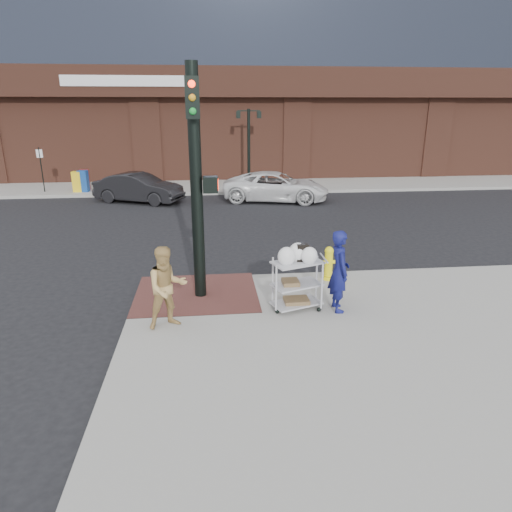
{
  "coord_description": "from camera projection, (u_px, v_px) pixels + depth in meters",
  "views": [
    {
      "loc": [
        -0.25,
        -8.98,
        4.3
      ],
      "look_at": [
        0.72,
        0.21,
        1.25
      ],
      "focal_mm": 32.0,
      "sensor_mm": 36.0,
      "label": 1
    }
  ],
  "objects": [
    {
      "name": "parking_sign",
      "position": [
        42.0,
        170.0,
        22.78
      ],
      "size": [
        0.05,
        0.05,
        2.2
      ],
      "primitive_type": "cylinder",
      "color": "black",
      "rests_on": "sidewalk_far"
    },
    {
      "name": "newsbox_yellow",
      "position": [
        77.0,
        182.0,
        22.99
      ],
      "size": [
        0.45,
        0.42,
        1.02
      ],
      "primitive_type": "cube",
      "rotation": [
        0.0,
        0.0,
        -0.07
      ],
      "color": "yellow",
      "rests_on": "sidewalk_far"
    },
    {
      "name": "sidewalk_far",
      "position": [
        348.0,
        155.0,
        41.3
      ],
      "size": [
        65.0,
        36.0,
        0.15
      ],
      "primitive_type": "cube",
      "color": "#999790",
      "rests_on": "ground"
    },
    {
      "name": "newsbox_red",
      "position": [
        85.0,
        180.0,
        23.45
      ],
      "size": [
        0.46,
        0.42,
        1.04
      ],
      "primitive_type": "cube",
      "rotation": [
        0.0,
        0.0,
        0.05
      ],
      "color": "#9E1812",
      "rests_on": "sidewalk_far"
    },
    {
      "name": "sedan_dark",
      "position": [
        139.0,
        188.0,
        21.15
      ],
      "size": [
        4.34,
        2.94,
        1.35
      ],
      "primitive_type": "imported",
      "rotation": [
        0.0,
        0.0,
        1.16
      ],
      "color": "black",
      "rests_on": "ground"
    },
    {
      "name": "newsbox_blue",
      "position": [
        83.0,
        181.0,
        23.01
      ],
      "size": [
        0.49,
        0.45,
        1.07
      ],
      "primitive_type": "cube",
      "rotation": [
        0.0,
        0.0,
        -0.1
      ],
      "color": "navy",
      "rests_on": "sidewalk_far"
    },
    {
      "name": "pedestrian_tan",
      "position": [
        167.0,
        288.0,
        8.78
      ],
      "size": [
        0.96,
        0.86,
        1.64
      ],
      "primitive_type": "imported",
      "rotation": [
        0.0,
        0.0,
        0.35
      ],
      "color": "tan",
      "rests_on": "sidewalk_near"
    },
    {
      "name": "traffic_signal_pole",
      "position": [
        197.0,
        179.0,
        9.65
      ],
      "size": [
        0.61,
        0.51,
        5.0
      ],
      "color": "black",
      "rests_on": "sidewalk_near"
    },
    {
      "name": "utility_cart",
      "position": [
        297.0,
        280.0,
        9.63
      ],
      "size": [
        1.16,
        0.89,
        1.43
      ],
      "color": "#B1B2B7",
      "rests_on": "sidewalk_near"
    },
    {
      "name": "lamp_post",
      "position": [
        249.0,
        139.0,
        24.34
      ],
      "size": [
        1.32,
        0.22,
        4.0
      ],
      "color": "black",
      "rests_on": "sidewalk_far"
    },
    {
      "name": "woman_blue",
      "position": [
        339.0,
        271.0,
        9.5
      ],
      "size": [
        0.43,
        0.65,
        1.75
      ],
      "primitive_type": "imported",
      "rotation": [
        0.0,
        0.0,
        1.59
      ],
      "color": "#111557",
      "rests_on": "sidewalk_near"
    },
    {
      "name": "fire_hydrant",
      "position": [
        329.0,
        263.0,
        11.35
      ],
      "size": [
        0.4,
        0.28,
        0.85
      ],
      "color": "yellow",
      "rests_on": "sidewalk_near"
    },
    {
      "name": "minivan_white",
      "position": [
        276.0,
        187.0,
        21.45
      ],
      "size": [
        5.3,
        3.35,
        1.36
      ],
      "primitive_type": "imported",
      "rotation": [
        0.0,
        0.0,
        1.33
      ],
      "color": "white",
      "rests_on": "ground"
    },
    {
      "name": "ground",
      "position": [
        224.0,
        315.0,
        9.85
      ],
      "size": [
        220.0,
        220.0,
        0.0
      ],
      "primitive_type": "plane",
      "color": "black",
      "rests_on": "ground"
    },
    {
      "name": "brick_curb_ramp",
      "position": [
        197.0,
        293.0,
        10.6
      ],
      "size": [
        2.8,
        2.4,
        0.01
      ],
      "primitive_type": "cube",
      "color": "#512A26",
      "rests_on": "sidewalk_near"
    }
  ]
}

